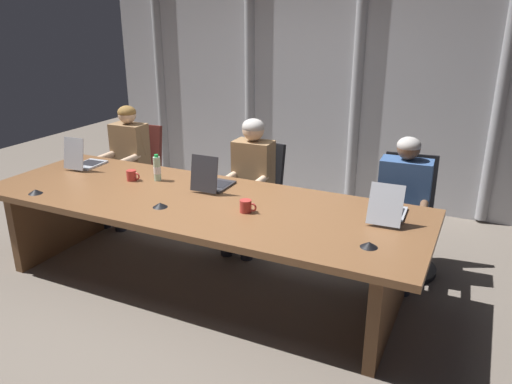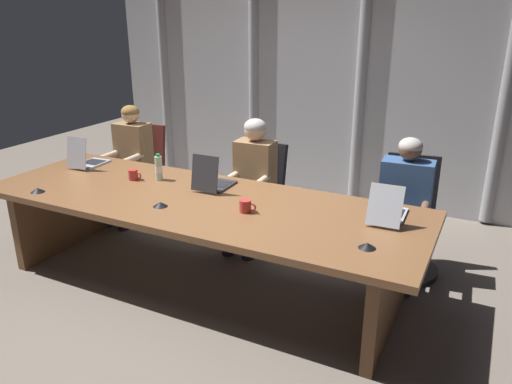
% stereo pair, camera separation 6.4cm
% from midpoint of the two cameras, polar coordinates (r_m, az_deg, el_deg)
% --- Properties ---
extents(ground_plane, '(10.30, 10.30, 0.00)m').
position_cam_midpoint_polar(ground_plane, '(4.16, -6.81, -10.38)').
color(ground_plane, '#6B6056').
extents(conference_table, '(3.49, 1.19, 0.74)m').
position_cam_midpoint_polar(conference_table, '(3.90, -7.16, -2.89)').
color(conference_table, brown).
rests_on(conference_table, ground_plane).
extents(curtain_backdrop, '(5.15, 0.17, 3.11)m').
position_cam_midpoint_polar(curtain_backdrop, '(5.81, 5.71, 14.56)').
color(curtain_backdrop, '#B2B2B7').
rests_on(curtain_backdrop, ground_plane).
extents(laptop_left_end, '(0.23, 0.37, 0.30)m').
position_cam_midpoint_polar(laptop_left_end, '(4.87, -19.43, 3.37)').
color(laptop_left_end, '#A8ADB7').
rests_on(laptop_left_end, conference_table).
extents(laptop_left_mid, '(0.24, 0.36, 0.30)m').
position_cam_midpoint_polar(laptop_left_mid, '(4.04, -5.51, 1.18)').
color(laptop_left_mid, '#2D2D33').
rests_on(laptop_left_mid, conference_table).
extents(laptop_center, '(0.24, 0.43, 0.28)m').
position_cam_midpoint_polar(laptop_center, '(3.57, 14.36, -2.04)').
color(laptop_center, '#A8ADB7').
rests_on(laptop_center, conference_table).
extents(office_chair_left_end, '(0.60, 0.60, 0.96)m').
position_cam_midpoint_polar(office_chair_left_end, '(5.52, -13.77, 1.10)').
color(office_chair_left_end, '#511E19').
rests_on(office_chair_left_end, ground_plane).
extents(office_chair_left_mid, '(0.60, 0.60, 0.92)m').
position_cam_midpoint_polar(office_chair_left_mid, '(4.80, -0.62, -1.32)').
color(office_chair_left_mid, black).
rests_on(office_chair_left_mid, ground_plane).
extents(office_chair_center, '(0.60, 0.60, 0.97)m').
position_cam_midpoint_polar(office_chair_center, '(4.41, 16.19, -3.98)').
color(office_chair_center, black).
rests_on(office_chair_center, ground_plane).
extents(person_left_end, '(0.37, 0.55, 1.20)m').
position_cam_midpoint_polar(person_left_end, '(5.31, -15.08, 3.78)').
color(person_left_end, olive).
rests_on(person_left_end, ground_plane).
extents(person_left_mid, '(0.38, 0.55, 1.19)m').
position_cam_midpoint_polar(person_left_mid, '(4.54, -1.16, 1.88)').
color(person_left_mid, olive).
rests_on(person_left_mid, ground_plane).
extents(person_center, '(0.43, 0.56, 1.17)m').
position_cam_midpoint_polar(person_center, '(4.15, 15.96, -0.96)').
color(person_center, '#335184').
rests_on(person_center, ground_plane).
extents(water_bottle_primary, '(0.06, 0.06, 0.23)m').
position_cam_midpoint_polar(water_bottle_primary, '(4.30, -11.67, 2.62)').
color(water_bottle_primary, '#ADD1B2').
rests_on(water_bottle_primary, conference_table).
extents(coffee_mug_near, '(0.13, 0.08, 0.09)m').
position_cam_midpoint_polar(coffee_mug_near, '(4.36, -14.43, 1.85)').
color(coffee_mug_near, '#B2332D').
rests_on(coffee_mug_near, conference_table).
extents(coffee_mug_far, '(0.13, 0.09, 0.09)m').
position_cam_midpoint_polar(coffee_mug_far, '(3.56, -1.65, -1.63)').
color(coffee_mug_far, '#B2332D').
rests_on(coffee_mug_far, conference_table).
extents(conference_mic_left_side, '(0.11, 0.11, 0.03)m').
position_cam_midpoint_polar(conference_mic_left_side, '(3.73, -11.41, -1.46)').
color(conference_mic_left_side, black).
rests_on(conference_mic_left_side, conference_table).
extents(conference_mic_middle, '(0.11, 0.11, 0.03)m').
position_cam_midpoint_polar(conference_mic_middle, '(4.31, -24.33, 0.06)').
color(conference_mic_middle, black).
rests_on(conference_mic_middle, conference_table).
extents(conference_mic_right_side, '(0.11, 0.11, 0.03)m').
position_cam_midpoint_polar(conference_mic_right_side, '(3.12, 12.23, -5.90)').
color(conference_mic_right_side, black).
rests_on(conference_mic_right_side, conference_table).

